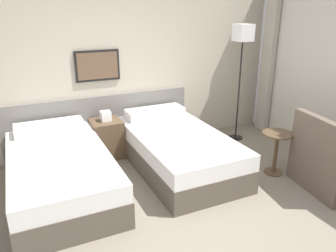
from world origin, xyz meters
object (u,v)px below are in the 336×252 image
at_px(bed_near_window, 177,149).
at_px(side_table, 276,146).
at_px(floor_lamp, 243,43).
at_px(bed_near_door, 60,172).
at_px(armchair, 333,166).
at_px(nightstand, 107,138).

xyz_separation_m(bed_near_window, side_table, (1.10, -0.71, 0.13)).
xyz_separation_m(floor_lamp, side_table, (-0.28, -1.23, -1.19)).
relative_size(bed_near_door, floor_lamp, 1.10).
bearing_deg(armchair, floor_lamp, 11.49).
distance_m(bed_near_window, floor_lamp, 1.98).
distance_m(bed_near_window, nightstand, 1.08).
xyz_separation_m(nightstand, floor_lamp, (2.15, -0.23, 1.29)).
distance_m(floor_lamp, armchair, 2.23).
bearing_deg(bed_near_window, floor_lamp, 20.80).
bearing_deg(floor_lamp, armchair, -87.52).
distance_m(bed_near_door, nightstand, 1.08).
bearing_deg(bed_near_window, nightstand, 135.83).
distance_m(bed_near_window, side_table, 1.32).
xyz_separation_m(floor_lamp, armchair, (0.08, -1.82, -1.28)).
bearing_deg(bed_near_door, bed_near_window, 0.00).
height_order(bed_near_door, floor_lamp, floor_lamp).
bearing_deg(floor_lamp, side_table, -102.62).
bearing_deg(nightstand, side_table, -37.95).
height_order(nightstand, floor_lamp, floor_lamp).
distance_m(bed_near_door, armchair, 3.27).
height_order(bed_near_door, armchair, armchair).
bearing_deg(bed_near_window, bed_near_door, 180.00).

